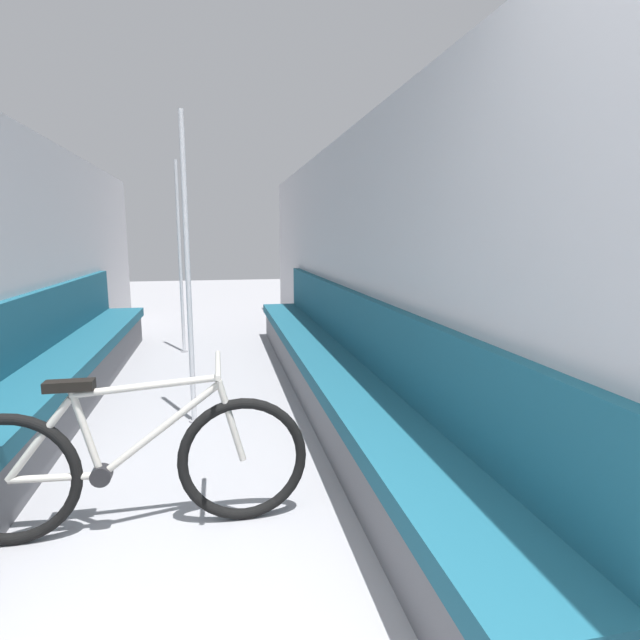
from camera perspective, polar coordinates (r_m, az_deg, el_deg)
wall_right at (r=3.95m, az=4.85°, el=6.00°), size 0.10×9.77×2.18m
bench_seat_row_left at (r=4.07m, az=-28.78°, el=-6.49°), size 0.48×5.78×0.91m
bench_seat_row_right at (r=3.98m, az=1.24°, el=-5.64°), size 0.48×5.78×0.91m
bicycle at (r=2.48m, az=-20.91°, el=-15.16°), size 1.60×0.46×0.78m
grab_pole_near at (r=3.59m, az=-14.84°, el=4.74°), size 0.08×0.08×2.16m
grab_pole_far at (r=5.89m, az=-15.69°, el=6.49°), size 0.08×0.08×2.16m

